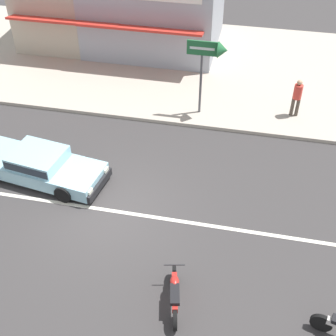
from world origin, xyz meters
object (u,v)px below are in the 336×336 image
Objects in this scene: pedestrian_mid_kerb at (297,95)px; shopfront_mid_block at (155,5)px; motorcycle_1 at (175,293)px; sedan_pale_blue_1 at (39,165)px; arrow_signboard at (216,54)px.

pedestrian_mid_kerb is 8.88m from shopfront_mid_block.
motorcycle_1 is 10.07m from pedestrian_mid_kerb.
shopfront_mid_block is at bearing 81.66° from sedan_pale_blue_1.
shopfront_mid_block is (-3.96, 14.96, 1.72)m from motorcycle_1.
arrow_signboard is 3.74m from pedestrian_mid_kerb.
arrow_signboard is 0.49× the size of shopfront_mid_block.
motorcycle_1 is (5.56, -4.06, -0.11)m from sedan_pale_blue_1.
pedestrian_mid_kerb is at bearing 9.97° from arrow_signboard.
shopfront_mid_block is at bearing 121.99° from arrow_signboard.
shopfront_mid_block is (-6.99, 5.38, 1.06)m from pedestrian_mid_kerb.
shopfront_mid_block reaches higher than arrow_signboard.
arrow_signboard is (-0.24, 9.00, 2.36)m from motorcycle_1.
pedestrian_mid_kerb is at bearing -37.57° from shopfront_mid_block.
arrow_signboard reaches higher than pedestrian_mid_kerb.
pedestrian_mid_kerb is (3.27, 0.58, -1.71)m from arrow_signboard.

